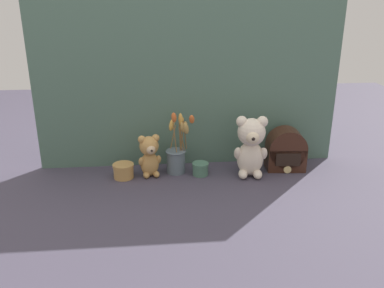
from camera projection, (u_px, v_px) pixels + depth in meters
The scene contains 8 objects.
ground_plane at pixel (192, 176), 1.95m from camera, with size 4.00×4.00×0.00m, color #3D3847.
backdrop_wall at pixel (189, 87), 1.96m from camera, with size 1.48×0.02×0.80m.
teddy_bear_large at pixel (251, 145), 1.90m from camera, with size 0.16×0.15×0.30m.
teddy_bear_medium at pixel (150, 155), 1.91m from camera, with size 0.12×0.10×0.21m.
flower_vase at pixel (177, 153), 1.95m from camera, with size 0.14×0.12×0.31m.
vintage_radio at pixel (286, 151), 2.00m from camera, with size 0.20×0.14×0.21m.
decorative_tin_tall at pixel (124, 171), 1.92m from camera, with size 0.10×0.10×0.07m.
decorative_tin_short at pixel (200, 169), 1.95m from camera, with size 0.08×0.08×0.06m.
Camera 1 is at (-0.17, -1.76, 0.82)m, focal length 38.00 mm.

